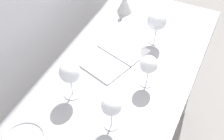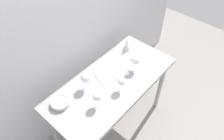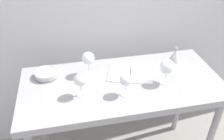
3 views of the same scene
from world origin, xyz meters
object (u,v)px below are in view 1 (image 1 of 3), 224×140
Objects in this scene: wine_glass_far_left at (70,73)px; tasting_sheet_upper at (167,25)px; wine_glass_near_center at (149,65)px; wine_glass_near_right at (157,21)px; wine_glass_near_left at (112,106)px; decanter_funnel at (125,4)px; open_notebook at (113,57)px.

tasting_sheet_upper is (0.66, -0.22, -0.13)m from wine_glass_far_left.
wine_glass_far_left is 0.34m from wine_glass_near_center.
wine_glass_near_left is (-0.58, -0.02, -0.01)m from wine_glass_near_right.
wine_glass_far_left reaches higher than wine_glass_near_left.
wine_glass_near_right reaches higher than decanter_funnel.
decanter_funnel is at bearing 87.79° from tasting_sheet_upper.
wine_glass_near_right is at bearing 2.10° from wine_glass_near_left.
wine_glass_near_left is (-0.08, -0.23, -0.01)m from wine_glass_far_left.
decanter_funnel is (0.18, 0.25, -0.07)m from wine_glass_near_right.
wine_glass_near_right is 0.28m from open_notebook.
wine_glass_near_right is at bearing -16.26° from open_notebook.
wine_glass_near_left is at bearing -138.23° from open_notebook.
wine_glass_near_left is 0.44× the size of open_notebook.
wine_glass_near_left is at bearing -177.90° from wine_glass_near_right.
wine_glass_near_center reaches higher than open_notebook.
wine_glass_near_left is 0.42m from open_notebook.
wine_glass_near_right is 0.58m from wine_glass_near_left.
open_notebook is (-0.21, 0.14, -0.12)m from wine_glass_near_right.
open_notebook is (0.29, -0.06, -0.13)m from wine_glass_far_left.
open_notebook is 2.60× the size of decanter_funnel.
wine_glass_near_left is at bearing 170.39° from wine_glass_near_center.
wine_glass_far_left is at bearing -173.93° from open_notebook.
wine_glass_far_left is 0.69m from decanter_funnel.
wine_glass_near_left is 1.15× the size of decanter_funnel.
tasting_sheet_upper is (0.37, -0.16, -0.00)m from open_notebook.
decanter_funnel is (0.39, 0.11, 0.05)m from open_notebook.
open_notebook is at bearing 159.22° from tasting_sheet_upper.
wine_glass_near_right reaches higher than wine_glass_near_center.
wine_glass_near_center is (0.20, -0.27, -0.02)m from wine_glass_far_left.
wine_glass_near_center is 0.58m from decanter_funnel.
wine_glass_far_left is at bearing 126.38° from wine_glass_near_center.
wine_glass_far_left is 1.16× the size of wine_glass_near_center.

